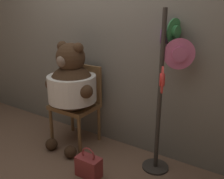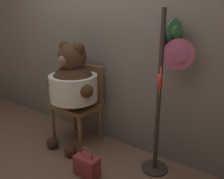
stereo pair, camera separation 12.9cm
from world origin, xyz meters
The scene contains 6 objects.
ground_plane centered at (0.00, 0.00, 0.00)m, with size 14.00×14.00×0.00m, color brown.
wall_back centered at (0.00, 0.66, 1.12)m, with size 8.00×0.10×2.24m.
chair centered at (-0.25, 0.40, 0.54)m, with size 0.51×0.44×0.96m.
teddy_bear centered at (-0.21, 0.25, 0.78)m, with size 0.68×0.60×1.27m.
hat_display_rack centered at (0.86, 0.40, 0.99)m, with size 0.40×0.57×1.63m.
handbag_on_ground centered at (0.32, -0.14, 0.11)m, with size 0.25×0.14×0.32m.
Camera 2 is at (1.79, -1.73, 1.63)m, focal length 40.00 mm.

